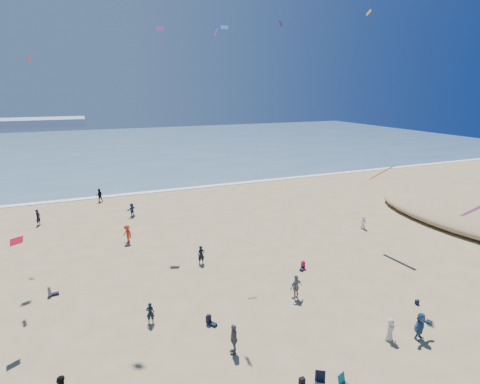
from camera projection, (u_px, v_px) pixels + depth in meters
name	position (u px, v px, depth m)	size (l,w,h in m)	color
ocean	(109.00, 147.00, 100.13)	(220.00, 100.00, 0.06)	#476B84
surf_line	(133.00, 194.00, 55.58)	(220.00, 1.20, 0.08)	white
standing_flyers	(198.00, 266.00, 30.99)	(34.22, 50.38, 1.90)	black
seated_group	(219.00, 330.00, 23.47)	(20.92, 20.81, 0.84)	white
black_backpack	(302.00, 381.00, 19.67)	(0.30, 0.22, 0.38)	black
navy_bag	(417.00, 302.00, 27.00)	(0.28, 0.18, 0.34)	black
kites_aloft	(324.00, 106.00, 27.32)	(39.63, 41.69, 28.31)	pink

